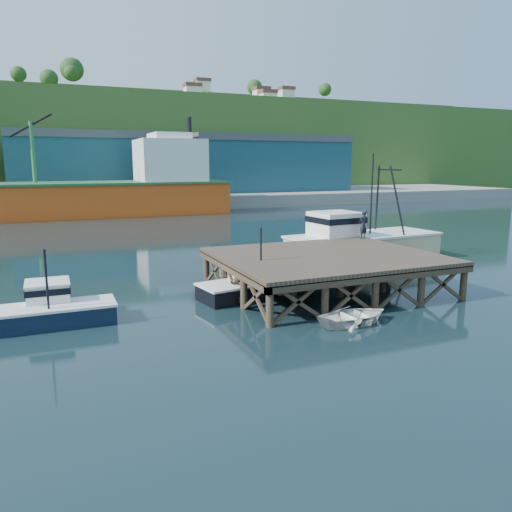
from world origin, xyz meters
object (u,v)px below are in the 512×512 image
boat_navy (49,309)px  dockworker (363,224)px  dinghy (355,316)px  trawler (361,240)px  boat_black (252,283)px

boat_navy → dockworker: bearing=13.2°
boat_navy → dinghy: bearing=-22.4°
boat_navy → trawler: trawler is taller
trawler → boat_black: bearing=-156.8°
boat_black → trawler: (11.21, 5.85, 0.91)m
boat_black → dockworker: size_ratio=3.36×
boat_navy → trawler: (21.67, 6.91, 0.90)m
boat_navy → dinghy: size_ratio=1.64×
boat_navy → dockworker: 20.84m
dinghy → dockworker: 12.69m
dinghy → trawler: bearing=-40.3°
boat_black → dinghy: (2.40, -6.45, -0.35)m
dinghy → dockworker: (7.33, 9.99, 2.74)m
trawler → dinghy: 15.18m
dockworker → boat_black: bearing=1.7°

